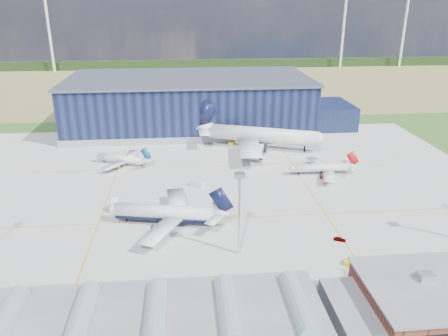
% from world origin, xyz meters
% --- Properties ---
extents(ground, '(600.00, 600.00, 0.00)m').
position_xyz_m(ground, '(0.00, 0.00, 0.00)').
color(ground, '#31531F').
rests_on(ground, ground).
extents(apron, '(220.00, 160.00, 0.08)m').
position_xyz_m(apron, '(0.00, 10.00, 0.03)').
color(apron, '#AAABA5').
rests_on(apron, ground).
extents(farmland, '(600.00, 220.00, 0.01)m').
position_xyz_m(farmland, '(0.00, 220.00, 0.00)').
color(farmland, '#93844F').
rests_on(farmland, ground).
extents(treeline, '(600.00, 8.00, 8.00)m').
position_xyz_m(treeline, '(0.00, 300.00, 4.00)').
color(treeline, black).
rests_on(treeline, ground).
extents(hangar, '(145.00, 62.00, 26.10)m').
position_xyz_m(hangar, '(2.81, 94.80, 11.62)').
color(hangar, black).
rests_on(hangar, ground).
extents(glass_concourse, '(78.00, 23.00, 8.60)m').
position_xyz_m(glass_concourse, '(-6.45, -60.00, 3.69)').
color(glass_concourse, black).
rests_on(glass_concourse, ground).
extents(light_mast_center, '(2.60, 2.60, 23.00)m').
position_xyz_m(light_mast_center, '(10.00, -30.00, 15.43)').
color(light_mast_center, silver).
rests_on(light_mast_center, ground).
extents(airliner_navy, '(45.66, 45.02, 12.56)m').
position_xyz_m(airliner_navy, '(-9.83, -12.00, 6.28)').
color(airliner_navy, silver).
rests_on(airliner_navy, ground).
extents(airliner_red, '(28.05, 27.47, 8.99)m').
position_xyz_m(airliner_red, '(48.23, 22.00, 4.49)').
color(airliner_red, silver).
rests_on(airliner_red, ground).
extents(airliner_widebody, '(78.53, 77.76, 19.97)m').
position_xyz_m(airliner_widebody, '(31.12, 55.00, 9.98)').
color(airliner_widebody, silver).
rests_on(airliner_widebody, ground).
extents(airliner_regional, '(33.43, 33.13, 8.40)m').
position_xyz_m(airliner_regional, '(-29.10, 40.00, 4.20)').
color(airliner_regional, silver).
rests_on(airliner_regional, ground).
extents(gse_tug_a, '(1.97, 3.19, 1.32)m').
position_xyz_m(gse_tug_a, '(-0.26, -6.82, 0.66)').
color(gse_tug_a, gold).
rests_on(gse_tug_a, ground).
extents(gse_tug_b, '(3.65, 3.76, 1.37)m').
position_xyz_m(gse_tug_b, '(37.38, -37.69, 0.68)').
color(gse_tug_b, gold).
rests_on(gse_tug_b, ground).
extents(gse_van_a, '(6.19, 4.80, 2.48)m').
position_xyz_m(gse_van_a, '(-21.22, -5.31, 1.24)').
color(gse_van_a, silver).
rests_on(gse_van_a, ground).
extents(gse_cart_a, '(2.89, 3.72, 1.43)m').
position_xyz_m(gse_cart_a, '(-11.00, -9.41, 0.72)').
color(gse_cart_a, silver).
rests_on(gse_cart_a, ground).
extents(gse_van_b, '(5.34, 5.02, 2.31)m').
position_xyz_m(gse_van_b, '(0.96, 15.27, 1.16)').
color(gse_van_b, silver).
rests_on(gse_van_b, ground).
extents(gse_tug_c, '(3.32, 4.04, 1.52)m').
position_xyz_m(gse_tug_c, '(18.35, 62.00, 0.76)').
color(gse_tug_c, gold).
rests_on(gse_tug_c, ground).
extents(gse_van_c, '(4.86, 3.25, 2.14)m').
position_xyz_m(gse_van_c, '(36.26, -46.00, 1.07)').
color(gse_van_c, silver).
rests_on(gse_van_c, ground).
extents(airstair, '(3.04, 5.59, 3.39)m').
position_xyz_m(airstair, '(-25.25, -1.28, 1.69)').
color(airstair, silver).
rests_on(airstair, ground).
extents(car_a, '(3.65, 2.66, 1.16)m').
position_xyz_m(car_a, '(38.88, -26.34, 0.58)').
color(car_a, '#99999E').
rests_on(car_a, ground).
extents(car_b, '(3.42, 2.01, 1.06)m').
position_xyz_m(car_b, '(20.37, -48.00, 0.53)').
color(car_b, '#99999E').
rests_on(car_b, ground).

